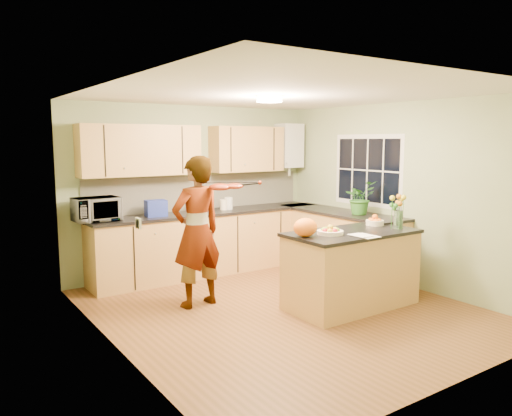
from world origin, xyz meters
TOP-DOWN VIEW (x-y plane):
  - floor at (0.00, 0.00)m, footprint 4.50×4.50m
  - ceiling at (0.00, 0.00)m, footprint 4.00×4.50m
  - wall_back at (0.00, 2.25)m, footprint 4.00×0.02m
  - wall_front at (0.00, -2.25)m, footprint 4.00×0.02m
  - wall_left at (-2.00, 0.00)m, footprint 0.02×4.50m
  - wall_right at (2.00, 0.00)m, footprint 0.02×4.50m
  - back_counter at (0.10, 1.95)m, footprint 3.64×0.62m
  - right_counter at (1.70, 0.85)m, footprint 0.62×2.24m
  - splashback at (0.10, 2.23)m, footprint 3.60×0.02m
  - upper_cabinets at (-0.18, 2.08)m, footprint 3.20×0.34m
  - boiler at (1.70, 2.09)m, footprint 0.40×0.30m
  - window_right at (1.99, 0.60)m, footprint 0.01×1.30m
  - light_switch at (-1.99, -0.60)m, footprint 0.02×0.09m
  - ceiling_lamp at (0.00, 0.30)m, footprint 0.30×0.30m
  - peninsula_island at (0.74, -0.36)m, footprint 1.60×0.82m
  - fruit_dish at (0.39, -0.36)m, footprint 0.30×0.30m
  - orange_bowl at (1.29, -0.21)m, footprint 0.22×0.22m
  - flower_vase at (1.34, -0.54)m, footprint 0.26×0.26m
  - orange_bag at (0.06, -0.31)m, footprint 0.30×0.26m
  - papers at (0.64, -0.66)m, footprint 0.22×0.30m
  - violinist at (-0.77, 0.70)m, footprint 0.70×0.50m
  - violin at (-0.57, 0.48)m, footprint 0.67×0.58m
  - microwave at (-1.58, 1.95)m, footprint 0.58×0.41m
  - blue_box at (-0.77, 1.92)m, footprint 0.31×0.24m
  - kettle at (-0.06, 1.95)m, footprint 0.16×0.16m
  - jar_cream at (0.33, 1.94)m, footprint 0.13×0.13m
  - jar_white at (0.43, 1.96)m, footprint 0.14×0.14m
  - potted_plant at (1.70, 0.45)m, footprint 0.43×0.38m

SIDE VIEW (x-z plane):
  - floor at x=0.00m, z-range 0.00..0.00m
  - peninsula_island at x=0.74m, z-range 0.00..0.92m
  - back_counter at x=0.10m, z-range 0.00..0.94m
  - right_counter at x=1.70m, z-range 0.00..0.94m
  - violinist at x=-0.77m, z-range 0.00..1.81m
  - papers at x=0.64m, z-range 0.92..0.93m
  - fruit_dish at x=0.39m, z-range 0.91..1.01m
  - orange_bowl at x=1.29m, z-range 0.91..1.04m
  - jar_cream at x=0.33m, z-range 0.94..1.10m
  - orange_bag at x=0.06m, z-range 0.92..1.13m
  - jar_white at x=0.43m, z-range 0.94..1.13m
  - blue_box at x=-0.77m, z-range 0.94..1.17m
  - kettle at x=-0.06m, z-range 0.91..1.22m
  - microwave at x=-1.58m, z-range 0.94..1.25m
  - potted_plant at x=1.70m, z-range 0.94..1.42m
  - splashback at x=0.10m, z-range 0.94..1.46m
  - flower_vase at x=1.34m, z-range 1.00..1.48m
  - wall_back at x=0.00m, z-range 0.00..2.50m
  - wall_front at x=0.00m, z-range 0.00..2.50m
  - wall_left at x=-2.00m, z-range 0.00..2.50m
  - wall_right at x=2.00m, z-range 0.00..2.50m
  - light_switch at x=-1.99m, z-range 1.26..1.34m
  - violin at x=-0.57m, z-range 1.36..1.53m
  - window_right at x=1.99m, z-range 1.02..2.08m
  - upper_cabinets at x=-0.18m, z-range 1.50..2.20m
  - boiler at x=1.70m, z-range 1.47..2.33m
  - ceiling_lamp at x=0.00m, z-range 2.43..2.50m
  - ceiling at x=0.00m, z-range 2.49..2.51m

